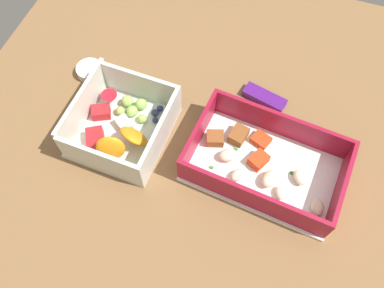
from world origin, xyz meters
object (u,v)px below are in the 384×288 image
object	(u,v)px
pasta_container	(263,163)
paper_cup_liner	(90,70)
fruit_bowl	(121,125)
candy_bar	(264,98)

from	to	relation	value
pasta_container	paper_cup_liner	distance (cm)	32.43
pasta_container	paper_cup_liner	xyz separation A→B (cm)	(-31.50, 7.64, -0.97)
fruit_bowl	candy_bar	world-z (taller)	fruit_bowl
pasta_container	candy_bar	distance (cm)	12.18
candy_bar	paper_cup_liner	bearing A→B (deg)	-171.71
paper_cup_liner	pasta_container	bearing A→B (deg)	-13.63
fruit_bowl	candy_bar	size ratio (longest dim) A/B	2.14
candy_bar	paper_cup_liner	distance (cm)	29.16
pasta_container	fruit_bowl	size ratio (longest dim) A/B	1.53
fruit_bowl	candy_bar	xyz separation A→B (cm)	(19.01, 12.97, -1.56)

